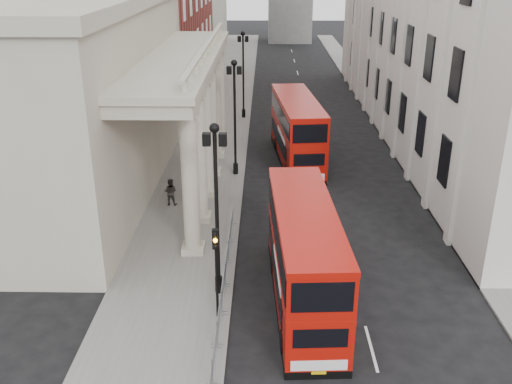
% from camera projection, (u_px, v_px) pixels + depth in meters
% --- Properties ---
extents(ground, '(260.00, 260.00, 0.00)m').
position_uv_depth(ground, '(226.00, 347.00, 23.61)').
color(ground, black).
rests_on(ground, ground).
extents(sidewalk_west, '(6.00, 140.00, 0.12)m').
position_uv_depth(sidewalk_west, '(215.00, 135.00, 51.34)').
color(sidewalk_west, slate).
rests_on(sidewalk_west, ground).
extents(sidewalk_east, '(3.00, 140.00, 0.12)m').
position_uv_depth(sidewalk_east, '(398.00, 136.00, 51.08)').
color(sidewalk_east, slate).
rests_on(sidewalk_east, ground).
extents(kerb, '(0.20, 140.00, 0.14)m').
position_uv_depth(kerb, '(247.00, 135.00, 51.29)').
color(kerb, slate).
rests_on(kerb, ground).
extents(portico_building, '(9.00, 28.00, 12.00)m').
position_uv_depth(portico_building, '(85.00, 101.00, 38.10)').
color(portico_building, '#A7A08C').
rests_on(portico_building, ground).
extents(lamp_post_south, '(1.05, 0.44, 8.32)m').
position_uv_depth(lamp_post_south, '(216.00, 200.00, 25.43)').
color(lamp_post_south, black).
rests_on(lamp_post_south, sidewalk_west).
extents(lamp_post_mid, '(1.05, 0.44, 8.32)m').
position_uv_depth(lamp_post_mid, '(235.00, 110.00, 40.21)').
color(lamp_post_mid, black).
rests_on(lamp_post_mid, sidewalk_west).
extents(lamp_post_north, '(1.05, 0.44, 8.32)m').
position_uv_depth(lamp_post_north, '(243.00, 69.00, 54.99)').
color(lamp_post_north, black).
rests_on(lamp_post_north, sidewalk_west).
extents(traffic_light, '(0.28, 0.33, 4.30)m').
position_uv_depth(traffic_light, '(216.00, 257.00, 24.25)').
color(traffic_light, black).
rests_on(traffic_light, sidewalk_west).
extents(crowd_barriers, '(0.50, 18.75, 1.10)m').
position_uv_depth(crowd_barriers, '(221.00, 303.00, 25.41)').
color(crowd_barriers, gray).
rests_on(crowd_barriers, sidewalk_west).
extents(bus_near, '(3.19, 10.99, 4.69)m').
position_uv_depth(bus_near, '(304.00, 255.00, 25.82)').
color(bus_near, '#AC0F07').
rests_on(bus_near, ground).
extents(bus_far, '(3.89, 11.63, 4.93)m').
position_uv_depth(bus_far, '(297.00, 129.00, 44.20)').
color(bus_far, '#B11008').
rests_on(bus_far, ground).
extents(pedestrian_a, '(0.64, 0.49, 1.55)m').
position_uv_depth(pedestrian_a, '(195.00, 219.00, 32.91)').
color(pedestrian_a, black).
rests_on(pedestrian_a, sidewalk_west).
extents(pedestrian_b, '(0.96, 0.80, 1.77)m').
position_uv_depth(pedestrian_b, '(170.00, 192.00, 36.48)').
color(pedestrian_b, '#2A2522').
rests_on(pedestrian_b, sidewalk_west).
extents(pedestrian_c, '(0.85, 0.65, 1.55)m').
position_uv_depth(pedestrian_c, '(204.00, 172.00, 40.18)').
color(pedestrian_c, black).
rests_on(pedestrian_c, sidewalk_west).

